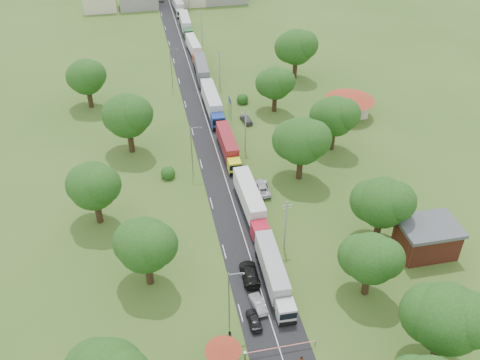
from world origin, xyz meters
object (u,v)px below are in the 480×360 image
object	(u,v)px
car_lane_front	(254,320)
truck_0	(274,273)
boom_barrier	(270,349)
guard_booth	(223,351)
info_sign	(230,103)
car_lane_mid	(258,304)

from	to	relation	value
car_lane_front	truck_0	bearing A→B (deg)	-125.52
boom_barrier	guard_booth	xyz separation A→B (m)	(-5.84, -0.00, 1.27)
boom_barrier	info_sign	bearing A→B (deg)	83.76
info_sign	boom_barrier	bearing A→B (deg)	-96.24
truck_0	car_lane_front	xyz separation A→B (m)	(-4.21, -6.15, -1.49)
truck_0	car_lane_mid	distance (m)	4.97
info_sign	car_lane_mid	size ratio (longest dim) A/B	0.99
boom_barrier	car_lane_front	distance (m)	5.08
guard_booth	truck_0	bearing A→B (deg)	50.51
truck_0	car_lane_front	bearing A→B (deg)	-124.40
guard_booth	truck_0	world-z (taller)	truck_0
guard_booth	info_sign	world-z (taller)	info_sign
car_lane_front	car_lane_mid	world-z (taller)	car_lane_mid
guard_booth	truck_0	distance (m)	14.45
info_sign	truck_0	size ratio (longest dim) A/B	0.28
info_sign	truck_0	distance (m)	48.97
info_sign	car_lane_mid	world-z (taller)	info_sign
car_lane_mid	info_sign	bearing A→B (deg)	-103.94
info_sign	truck_0	bearing A→B (deg)	-93.76
guard_booth	car_lane_mid	world-z (taller)	guard_booth
truck_0	car_lane_mid	size ratio (longest dim) A/B	3.54
truck_0	car_lane_front	distance (m)	7.60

